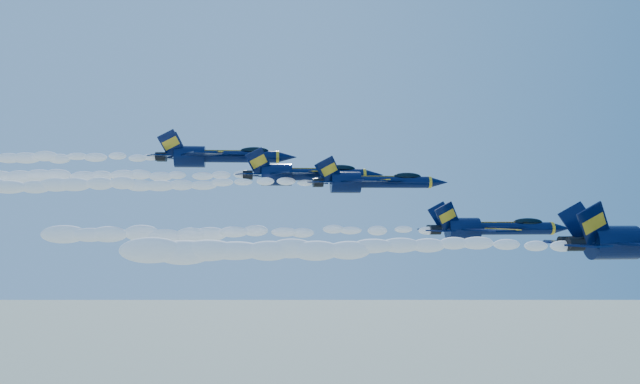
{
  "coord_description": "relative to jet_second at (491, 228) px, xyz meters",
  "views": [
    {
      "loc": [
        -16.39,
        -66.85,
        153.35
      ],
      "look_at": [
        -8.8,
        3.13,
        154.76
      ],
      "focal_mm": 35.0,
      "sensor_mm": 36.0,
      "label": 1
    }
  ],
  "objects": [
    {
      "name": "smoke_trail_jet_lead",
      "position": [
        -15.54,
        -8.87,
        -1.3
      ],
      "size": [
        37.62,
        2.21,
        1.99
      ],
      "primitive_type": "ellipsoid",
      "color": "white"
    },
    {
      "name": "jet_second",
      "position": [
        0.0,
        0.0,
        0.0
      ],
      "size": [
        15.18,
        12.46,
        5.64
      ],
      "color": "#060F32"
    },
    {
      "name": "smoke_trail_jet_second",
      "position": [
        -25.3,
        0.0,
        -0.39
      ],
      "size": [
        37.62,
        1.69,
        1.52
      ],
      "primitive_type": "ellipsoid",
      "color": "white"
    },
    {
      "name": "jet_third",
      "position": [
        -10.3,
        10.57,
        5.11
      ],
      "size": [
        16.19,
        13.28,
        6.02
      ],
      "color": "#060F32"
    },
    {
      "name": "smoke_trail_jet_third",
      "position": [
        -36.03,
        10.57,
        4.71
      ],
      "size": [
        37.62,
        1.8,
        1.62
      ],
      "primitive_type": "ellipsoid",
      "color": "white"
    },
    {
      "name": "jet_fourth",
      "position": [
        -17.84,
        16.2,
        6.24
      ],
      "size": [
        17.79,
        14.59,
        6.61
      ],
      "color": "#060F32"
    },
    {
      "name": "smoke_trail_jet_fourth",
      "position": [
        -44.25,
        16.2,
        5.83
      ],
      "size": [
        37.62,
        1.98,
        1.78
      ],
      "primitive_type": "ellipsoid",
      "color": "white"
    },
    {
      "name": "jet_fifth",
      "position": [
        -29.01,
        23.93,
        9.01
      ],
      "size": [
        19.0,
        15.58,
        7.06
      ],
      "color": "#060F32"
    },
    {
      "name": "smoke_trail_jet_fifth",
      "position": [
        -55.94,
        23.93,
        8.59
      ],
      "size": [
        37.62,
        2.12,
        1.91
      ],
      "primitive_type": "ellipsoid",
      "color": "white"
    }
  ]
}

